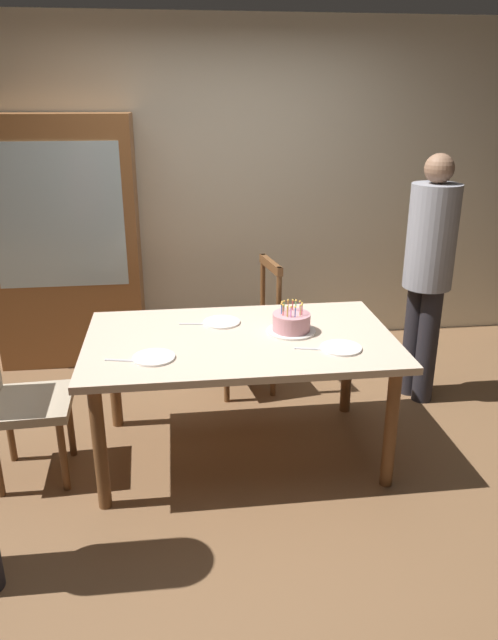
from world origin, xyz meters
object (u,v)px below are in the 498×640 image
at_px(plate_near_guest, 341,348).
at_px(chair_spindle_back, 247,329).
at_px(dining_table, 240,350).
at_px(plate_near_celebrant, 154,357).
at_px(chair_upholstered, 10,391).
at_px(china_cabinet, 66,243).
at_px(plate_far_side, 221,322).
at_px(person_guest, 429,266).
at_px(birthday_cake, 291,323).

xyz_separation_m(plate_near_guest, chair_spindle_back, (-0.37, 1.07, -0.30)).
distance_m(dining_table, plate_near_celebrant, 0.54).
bearing_deg(chair_upholstered, dining_table, 3.87).
height_order(chair_spindle_back, china_cabinet, china_cabinet).
relative_size(plate_far_side, plate_near_guest, 1.00).
height_order(person_guest, china_cabinet, china_cabinet).
relative_size(plate_near_celebrant, plate_far_side, 1.00).
bearing_deg(person_guest, chair_spindle_back, 166.65).
bearing_deg(birthday_cake, chair_upholstered, -175.35).
xyz_separation_m(plate_near_guest, chair_upholstered, (-1.77, 0.15, -0.22)).
distance_m(dining_table, chair_spindle_back, 0.88).
relative_size(plate_near_celebrant, person_guest, 0.13).
relative_size(chair_spindle_back, person_guest, 0.56).
relative_size(chair_upholstered, person_guest, 0.56).
distance_m(dining_table, birthday_cake, 0.33).
bearing_deg(plate_near_celebrant, person_guest, 23.89).
bearing_deg(plate_far_side, chair_spindle_back, 69.22).
xyz_separation_m(plate_far_side, chair_spindle_back, (0.23, 0.61, -0.30)).
height_order(plate_near_guest, person_guest, person_guest).
bearing_deg(dining_table, person_guest, 23.08).
height_order(plate_far_side, chair_upholstered, chair_upholstered).
distance_m(plate_far_side, chair_spindle_back, 0.72).
relative_size(dining_table, plate_far_side, 7.84).
bearing_deg(china_cabinet, plate_near_celebrant, -68.76).
height_order(birthday_cake, china_cabinet, china_cabinet).
bearing_deg(china_cabinet, dining_table, -53.09).
height_order(birthday_cake, person_guest, person_guest).
height_order(dining_table, plate_near_celebrant, plate_near_celebrant).
distance_m(dining_table, plate_far_side, 0.26).
distance_m(plate_near_celebrant, plate_far_side, 0.61).
distance_m(birthday_cake, plate_far_side, 0.43).
distance_m(dining_table, chair_upholstered, 1.26).
bearing_deg(plate_near_guest, dining_table, 155.82).
height_order(chair_spindle_back, chair_upholstered, same).
xyz_separation_m(birthday_cake, chair_upholstered, (-1.55, -0.13, -0.27)).
bearing_deg(chair_spindle_back, plate_near_guest, -70.87).
distance_m(chair_spindle_back, chair_upholstered, 1.68).
bearing_deg(person_guest, plate_far_side, -166.79).
xyz_separation_m(plate_near_celebrant, chair_spindle_back, (0.62, 1.07, -0.30)).
height_order(dining_table, china_cabinet, china_cabinet).
distance_m(plate_near_celebrant, chair_spindle_back, 1.27).
height_order(chair_spindle_back, person_guest, person_guest).
bearing_deg(person_guest, plate_near_celebrant, -156.11).
distance_m(birthday_cake, chair_upholstered, 1.58).
bearing_deg(dining_table, plate_near_guest, -24.18).
relative_size(dining_table, plate_near_guest, 7.84).
bearing_deg(plate_near_celebrant, chair_upholstered, 169.24).
relative_size(plate_near_guest, chair_upholstered, 0.23).
bearing_deg(china_cabinet, chair_upholstered, -92.84).
xyz_separation_m(dining_table, plate_far_side, (-0.09, 0.23, 0.09)).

